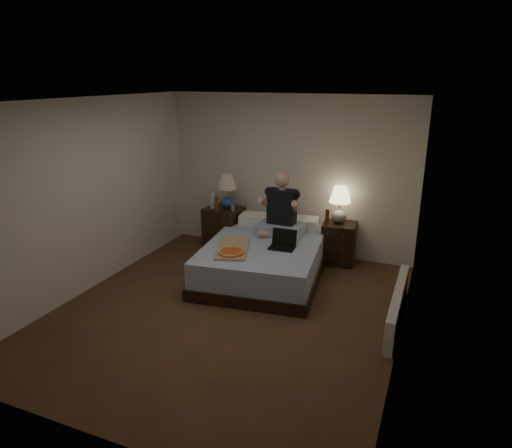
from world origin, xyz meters
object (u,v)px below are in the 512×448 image
at_px(laptop, 282,240).
at_px(water_bottle, 212,201).
at_px(beer_bottle_right, 327,217).
at_px(nightstand_right, 338,243).
at_px(lamp_right, 340,205).
at_px(person, 281,204).
at_px(radiator, 397,306).
at_px(beer_bottle_left, 217,204).
at_px(pizza_box, 231,253).
at_px(nightstand_left, 224,229).
at_px(bed, 264,259).
at_px(soda_can, 232,207).
at_px(lamp_left, 227,191).

bearing_deg(laptop, water_bottle, 149.56).
height_order(beer_bottle_right, laptop, beer_bottle_right).
distance_m(nightstand_right, lamp_right, 0.60).
height_order(person, radiator, person).
xyz_separation_m(nightstand_right, water_bottle, (-1.99, -0.28, 0.53)).
relative_size(beer_bottle_left, pizza_box, 0.30).
bearing_deg(lamp_right, laptop, -117.01).
height_order(beer_bottle_left, laptop, beer_bottle_left).
bearing_deg(nightstand_left, lamp_right, 12.95).
height_order(bed, soda_can, soda_can).
height_order(bed, person, person).
bearing_deg(radiator, beer_bottle_left, 159.06).
relative_size(nightstand_left, beer_bottle_left, 3.15).
relative_size(lamp_right, beer_bottle_right, 2.43).
xyz_separation_m(bed, laptop, (0.31, -0.13, 0.38)).
bearing_deg(lamp_left, beer_bottle_right, 1.40).
bearing_deg(lamp_right, pizza_box, -124.60).
xyz_separation_m(bed, pizza_box, (-0.22, -0.62, 0.30)).
height_order(nightstand_left, laptop, laptop).
xyz_separation_m(lamp_left, soda_can, (0.14, -0.10, -0.23)).
relative_size(bed, person, 2.20).
bearing_deg(person, nightstand_right, 32.10).
xyz_separation_m(soda_can, person, (0.88, -0.22, 0.20)).
bearing_deg(lamp_left, beer_bottle_left, -110.01).
height_order(lamp_left, beer_bottle_left, lamp_left).
distance_m(person, pizza_box, 1.15).
xyz_separation_m(nightstand_right, beer_bottle_right, (-0.17, -0.12, 0.43)).
height_order(bed, nightstand_left, nightstand_left).
bearing_deg(water_bottle, pizza_box, -53.65).
bearing_deg(nightstand_right, soda_can, -177.51).
distance_m(nightstand_left, lamp_right, 1.92).
xyz_separation_m(soda_can, radiator, (2.69, -1.22, -0.57)).
bearing_deg(lamp_right, person, -145.19).
relative_size(nightstand_right, lamp_right, 1.13).
relative_size(beer_bottle_right, pizza_box, 0.30).
relative_size(beer_bottle_left, laptop, 0.68).
relative_size(lamp_right, soda_can, 5.60).
bearing_deg(beer_bottle_left, pizza_box, -55.54).
height_order(beer_bottle_left, pizza_box, beer_bottle_left).
bearing_deg(radiator, nightstand_left, 155.65).
relative_size(soda_can, laptop, 0.29).
distance_m(beer_bottle_left, laptop, 1.47).
relative_size(soda_can, beer_bottle_left, 0.43).
bearing_deg(water_bottle, radiator, -21.70).
bearing_deg(lamp_right, nightstand_right, -59.85).
height_order(nightstand_left, radiator, nightstand_left).
xyz_separation_m(lamp_right, beer_bottle_right, (-0.14, -0.16, -0.17)).
bearing_deg(pizza_box, person, 53.94).
relative_size(beer_bottle_right, laptop, 0.68).
xyz_separation_m(nightstand_left, lamp_right, (1.82, 0.22, 0.55)).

